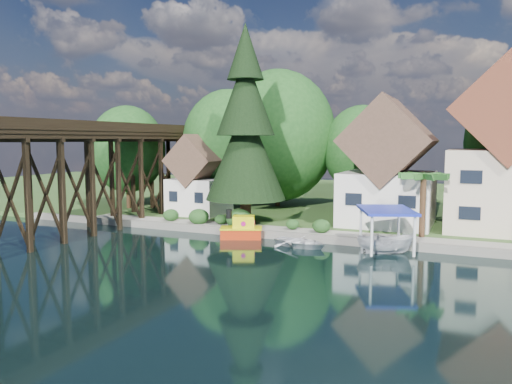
{
  "coord_description": "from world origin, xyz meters",
  "views": [
    {
      "loc": [
        13.81,
        -28.09,
        7.81
      ],
      "look_at": [
        -1.15,
        6.0,
        3.89
      ],
      "focal_mm": 35.0,
      "sensor_mm": 36.0,
      "label": 1
    }
  ],
  "objects_px": {
    "trestle_bridge": "(93,169)",
    "house_center": "(505,157)",
    "tugboat": "(242,229)",
    "conifer": "(246,128)",
    "boat_white_a": "(301,241)",
    "house_left": "(388,171)",
    "shed": "(199,180)",
    "palm_tree": "(424,178)",
    "boat_canopy": "(386,235)"
  },
  "relations": [
    {
      "from": "trestle_bridge",
      "to": "house_center",
      "type": "bearing_deg",
      "value": 19.49
    },
    {
      "from": "house_center",
      "to": "tugboat",
      "type": "xyz_separation_m",
      "value": [
        -18.92,
        -9.31,
        -5.7
      ]
    },
    {
      "from": "conifer",
      "to": "boat_white_a",
      "type": "relative_size",
      "value": 4.23
    },
    {
      "from": "trestle_bridge",
      "to": "house_left",
      "type": "relative_size",
      "value": 4.01
    },
    {
      "from": "trestle_bridge",
      "to": "house_left",
      "type": "bearing_deg",
      "value": 25.21
    },
    {
      "from": "conifer",
      "to": "boat_white_a",
      "type": "xyz_separation_m",
      "value": [
        6.85,
        -5.2,
        -8.35
      ]
    },
    {
      "from": "boat_white_a",
      "to": "trestle_bridge",
      "type": "bearing_deg",
      "value": 106.2
    },
    {
      "from": "shed",
      "to": "boat_white_a",
      "type": "xyz_separation_m",
      "value": [
        13.39,
        -8.42,
        -3.41
      ]
    },
    {
      "from": "palm_tree",
      "to": "shed",
      "type": "bearing_deg",
      "value": 169.74
    },
    {
      "from": "house_left",
      "to": "tugboat",
      "type": "relative_size",
      "value": 2.96
    },
    {
      "from": "house_center",
      "to": "boat_canopy",
      "type": "relative_size",
      "value": 2.43
    },
    {
      "from": "palm_tree",
      "to": "tugboat",
      "type": "height_order",
      "value": "palm_tree"
    },
    {
      "from": "boat_canopy",
      "to": "house_center",
      "type": "bearing_deg",
      "value": 53.43
    },
    {
      "from": "house_left",
      "to": "conifer",
      "type": "height_order",
      "value": "conifer"
    },
    {
      "from": "trestle_bridge",
      "to": "boat_white_a",
      "type": "xyz_separation_m",
      "value": [
        18.39,
        0.91,
        -4.93
      ]
    },
    {
      "from": "boat_canopy",
      "to": "conifer",
      "type": "bearing_deg",
      "value": 158.9
    },
    {
      "from": "house_center",
      "to": "palm_tree",
      "type": "distance_m",
      "value": 8.25
    },
    {
      "from": "palm_tree",
      "to": "tugboat",
      "type": "bearing_deg",
      "value": -165.5
    },
    {
      "from": "house_left",
      "to": "palm_tree",
      "type": "relative_size",
      "value": 2.15
    },
    {
      "from": "palm_tree",
      "to": "conifer",
      "type": "bearing_deg",
      "value": 177.49
    },
    {
      "from": "trestle_bridge",
      "to": "shed",
      "type": "xyz_separation_m",
      "value": [
        5.0,
        9.33,
        -1.52
      ]
    },
    {
      "from": "conifer",
      "to": "boat_canopy",
      "type": "height_order",
      "value": "conifer"
    },
    {
      "from": "trestle_bridge",
      "to": "house_left",
      "type": "distance_m",
      "value": 25.42
    },
    {
      "from": "house_left",
      "to": "boat_white_a",
      "type": "bearing_deg",
      "value": -114.93
    },
    {
      "from": "house_center",
      "to": "conifer",
      "type": "height_order",
      "value": "conifer"
    },
    {
      "from": "house_left",
      "to": "shed",
      "type": "bearing_deg",
      "value": -175.23
    },
    {
      "from": "house_left",
      "to": "boat_canopy",
      "type": "distance_m",
      "value": 10.51
    },
    {
      "from": "palm_tree",
      "to": "boat_white_a",
      "type": "height_order",
      "value": "palm_tree"
    },
    {
      "from": "trestle_bridge",
      "to": "house_center",
      "type": "distance_m",
      "value": 33.96
    },
    {
      "from": "trestle_bridge",
      "to": "palm_tree",
      "type": "height_order",
      "value": "trestle_bridge"
    },
    {
      "from": "shed",
      "to": "boat_canopy",
      "type": "distance_m",
      "value": 21.24
    },
    {
      "from": "shed",
      "to": "tugboat",
      "type": "xyz_separation_m",
      "value": [
        8.08,
        -7.31,
        -3.11
      ]
    },
    {
      "from": "house_center",
      "to": "boat_white_a",
      "type": "height_order",
      "value": "house_center"
    },
    {
      "from": "conifer",
      "to": "boat_white_a",
      "type": "bearing_deg",
      "value": -37.23
    },
    {
      "from": "house_center",
      "to": "conifer",
      "type": "distance_m",
      "value": 21.24
    },
    {
      "from": "shed",
      "to": "house_center",
      "type": "bearing_deg",
      "value": 4.24
    },
    {
      "from": "tugboat",
      "to": "boat_white_a",
      "type": "relative_size",
      "value": 0.92
    },
    {
      "from": "conifer",
      "to": "boat_canopy",
      "type": "distance_m",
      "value": 15.7
    },
    {
      "from": "house_center",
      "to": "boat_white_a",
      "type": "relative_size",
      "value": 3.42
    },
    {
      "from": "house_center",
      "to": "boat_white_a",
      "type": "bearing_deg",
      "value": -142.56
    },
    {
      "from": "boat_white_a",
      "to": "boat_canopy",
      "type": "height_order",
      "value": "boat_canopy"
    },
    {
      "from": "trestle_bridge",
      "to": "boat_canopy",
      "type": "xyz_separation_m",
      "value": [
        24.44,
        1.13,
        -4.01
      ]
    },
    {
      "from": "house_left",
      "to": "palm_tree",
      "type": "bearing_deg",
      "value": -57.77
    },
    {
      "from": "trestle_bridge",
      "to": "conifer",
      "type": "relative_size",
      "value": 2.57
    },
    {
      "from": "palm_tree",
      "to": "trestle_bridge",
      "type": "bearing_deg",
      "value": -168.31
    },
    {
      "from": "trestle_bridge",
      "to": "tugboat",
      "type": "relative_size",
      "value": 11.87
    },
    {
      "from": "shed",
      "to": "boat_white_a",
      "type": "bearing_deg",
      "value": -32.16
    },
    {
      "from": "trestle_bridge",
      "to": "palm_tree",
      "type": "relative_size",
      "value": 8.63
    },
    {
      "from": "house_center",
      "to": "house_left",
      "type": "bearing_deg",
      "value": -176.82
    },
    {
      "from": "house_left",
      "to": "conifer",
      "type": "bearing_deg",
      "value": -157.62
    }
  ]
}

